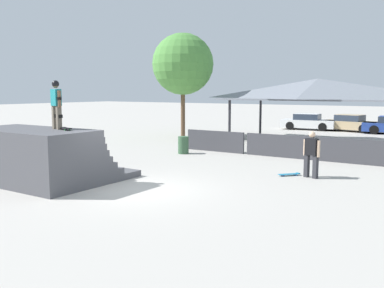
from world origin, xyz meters
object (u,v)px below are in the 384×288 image
(skateboard_on_ground, at_px, (290,174))
(trash_bin, at_px, (183,145))
(tree_far_back, at_px, (183,64))
(skater_on_deck, at_px, (56,101))
(skateboard_on_deck, at_px, (65,128))
(parked_car_tan, at_px, (351,124))
(bystander_walking, at_px, (312,152))
(parked_car_white, at_px, (308,122))

(skateboard_on_ground, height_order, trash_bin, trash_bin)
(tree_far_back, bearing_deg, trash_bin, -55.27)
(skateboard_on_ground, xyz_separation_m, trash_bin, (-6.38, 2.40, 0.37))
(skateboard_on_ground, height_order, tree_far_back, tree_far_back)
(skater_on_deck, bearing_deg, trash_bin, 109.31)
(skateboard_on_ground, xyz_separation_m, tree_far_back, (-10.76, 8.72, 4.75))
(skateboard_on_ground, distance_m, tree_far_back, 14.64)
(skater_on_deck, distance_m, trash_bin, 8.22)
(skater_on_deck, xyz_separation_m, skateboard_on_deck, (0.48, -0.06, -0.86))
(skateboard_on_deck, distance_m, trash_bin, 8.11)
(trash_bin, bearing_deg, parked_car_tan, 76.15)
(tree_far_back, bearing_deg, skateboard_on_ground, -39.03)
(bystander_walking, xyz_separation_m, tree_far_back, (-11.51, 8.66, 3.88))
(parked_car_white, bearing_deg, skateboard_on_deck, -94.49)
(tree_far_back, height_order, parked_car_white, tree_far_back)
(skater_on_deck, bearing_deg, parked_car_white, 105.34)
(trash_bin, relative_size, parked_car_tan, 0.20)
(tree_far_back, height_order, parked_car_tan, tree_far_back)
(skateboard_on_deck, relative_size, parked_car_tan, 0.18)
(skater_on_deck, relative_size, tree_far_back, 0.23)
(skateboard_on_deck, bearing_deg, trash_bin, 120.26)
(parked_car_white, xyz_separation_m, parked_car_tan, (3.16, 0.38, 0.00))
(skateboard_on_ground, bearing_deg, parked_car_tan, 48.99)
(skateboard_on_deck, relative_size, trash_bin, 0.94)
(bystander_walking, bearing_deg, tree_far_back, -21.19)
(trash_bin, bearing_deg, bystander_walking, -18.12)
(skater_on_deck, bearing_deg, skateboard_on_deck, 9.50)
(bystander_walking, height_order, tree_far_back, tree_far_back)
(skater_on_deck, relative_size, trash_bin, 1.88)
(tree_far_back, distance_m, parked_car_white, 11.92)
(skateboard_on_deck, height_order, parked_car_tan, skateboard_on_deck)
(skateboard_on_deck, relative_size, parked_car_white, 0.19)
(parked_car_tan, bearing_deg, skater_on_deck, -88.02)
(bystander_walking, bearing_deg, skater_on_deck, 55.09)
(skateboard_on_ground, bearing_deg, skateboard_on_deck, 177.04)
(tree_far_back, relative_size, parked_car_tan, 1.57)
(skateboard_on_deck, height_order, tree_far_back, tree_far_back)
(parked_car_tan, bearing_deg, bystander_walking, -70.17)
(trash_bin, xyz_separation_m, parked_car_tan, (4.07, 16.52, 0.18))
(skateboard_on_ground, relative_size, parked_car_white, 0.17)
(bystander_walking, relative_size, parked_car_tan, 0.38)
(skateboard_on_deck, height_order, skateboard_on_ground, skateboard_on_deck)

